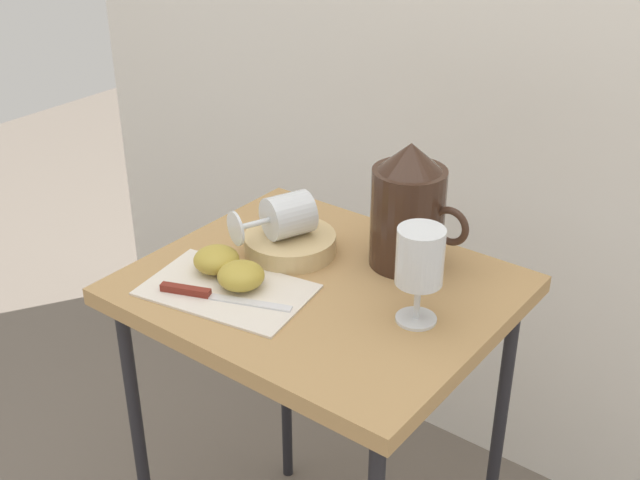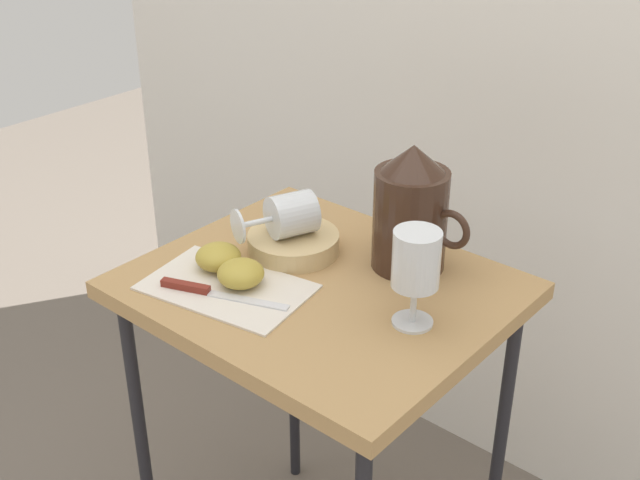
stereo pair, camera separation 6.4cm
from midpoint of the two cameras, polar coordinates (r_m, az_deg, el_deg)
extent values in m
cube|color=#AD8451|center=(1.36, -1.36, -3.55)|extent=(0.60, 0.50, 0.03)
cylinder|color=black|center=(1.62, -13.55, -14.90)|extent=(0.02, 0.02, 0.71)
cylinder|color=black|center=(1.84, -3.47, -8.03)|extent=(0.02, 0.02, 0.71)
cylinder|color=black|center=(1.62, 11.09, -14.43)|extent=(0.02, 0.02, 0.71)
cube|color=silver|center=(1.34, -7.90, -3.51)|extent=(0.29, 0.21, 0.00)
cylinder|color=tan|center=(1.43, -3.39, -0.27)|extent=(0.16, 0.16, 0.03)
cylinder|color=#382319|center=(1.37, 4.81, 1.56)|extent=(0.13, 0.13, 0.17)
cylinder|color=#B23819|center=(1.39, 4.76, 0.27)|extent=(0.12, 0.12, 0.10)
cone|color=#382319|center=(1.33, 5.00, 5.83)|extent=(0.11, 0.11, 0.05)
torus|color=#382319|center=(1.33, 7.75, 0.94)|extent=(0.07, 0.01, 0.07)
cylinder|color=silver|center=(1.26, 5.18, -5.63)|extent=(0.06, 0.06, 0.00)
cylinder|color=silver|center=(1.24, 5.24, -4.33)|extent=(0.01, 0.01, 0.06)
cylinder|color=silver|center=(1.20, 5.40, -1.26)|extent=(0.07, 0.07, 0.09)
cylinder|color=#B23819|center=(1.21, 5.36, -2.07)|extent=(0.06, 0.06, 0.04)
cylinder|color=silver|center=(1.41, -3.53, 1.73)|extent=(0.10, 0.10, 0.08)
cylinder|color=silver|center=(1.38, -6.06, 1.10)|extent=(0.03, 0.06, 0.01)
cylinder|color=silver|center=(1.37, -7.27, 0.79)|extent=(0.06, 0.03, 0.06)
ellipsoid|color=#B29938|center=(1.38, -8.60, -1.39)|extent=(0.08, 0.08, 0.04)
ellipsoid|color=#B29938|center=(1.33, -6.94, -2.52)|extent=(0.08, 0.08, 0.04)
cube|color=silver|center=(1.30, -6.33, -4.41)|extent=(0.13, 0.06, 0.00)
cube|color=maroon|center=(1.33, -10.77, -3.48)|extent=(0.08, 0.04, 0.01)
camera|label=1|loc=(0.03, -91.40, -0.75)|focal=45.66mm
camera|label=2|loc=(0.03, 88.60, 0.75)|focal=45.66mm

